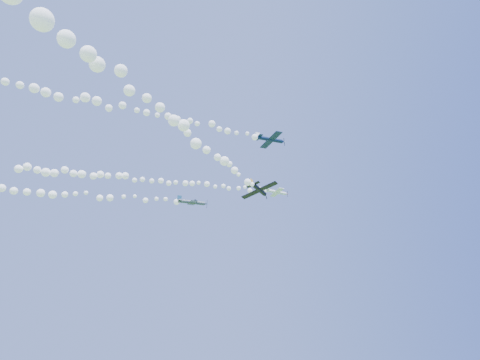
{
  "coord_description": "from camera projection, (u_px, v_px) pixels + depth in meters",
  "views": [
    {
      "loc": [
        -2.4,
        -93.42,
        13.68
      ],
      "look_at": [
        5.53,
        -7.11,
        47.41
      ],
      "focal_mm": 30.0,
      "sensor_mm": 36.0,
      "label": 1
    }
  ],
  "objects": [
    {
      "name": "smoke_trail_black",
      "position": [
        146.0,
        99.0,
        45.12
      ],
      "size": [
        33.03,
        55.26,
        2.8
      ],
      "primitive_type": null,
      "color": "white"
    },
    {
      "name": "smoke_trail_white",
      "position": [
        152.0,
        180.0,
        106.8
      ],
      "size": [
        66.04,
        15.46,
        3.01
      ],
      "primitive_type": null,
      "color": "white"
    },
    {
      "name": "plane_navy",
      "position": [
        271.0,
        140.0,
        88.19
      ],
      "size": [
        7.27,
        7.69,
        1.96
      ],
      "rotation": [
        -0.06,
        -0.04,
        0.34
      ],
      "color": "#0E1D3E"
    },
    {
      "name": "plane_black",
      "position": [
        259.0,
        190.0,
        73.77
      ],
      "size": [
        6.63,
        6.42,
        2.32
      ],
      "rotation": [
        -0.29,
        0.01,
        1.05
      ],
      "color": "black"
    },
    {
      "name": "smoke_trail_navy",
      "position": [
        61.0,
        95.0,
        71.44
      ],
      "size": [
        76.55,
        28.86,
        2.87
      ],
      "primitive_type": null,
      "color": "white"
    },
    {
      "name": "plane_white",
      "position": [
        277.0,
        192.0,
        116.49
      ],
      "size": [
        7.13,
        7.57,
        2.72
      ],
      "rotation": [
        -0.01,
        0.08,
        0.2
      ],
      "color": "white"
    },
    {
      "name": "plane_grey",
      "position": [
        192.0,
        202.0,
        87.27
      ],
      "size": [
        6.8,
        7.15,
        2.28
      ],
      "rotation": [
        0.18,
        0.04,
        0.16
      ],
      "color": "#3A4254"
    }
  ]
}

